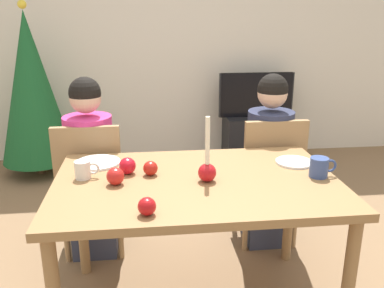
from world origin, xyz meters
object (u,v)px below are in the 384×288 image
at_px(mug_right, 320,167).
at_px(apple_by_left_plate, 115,176).
at_px(chair_left, 91,182).
at_px(person_right_child, 268,164).
at_px(tv_stand, 254,138).
at_px(plate_right, 294,162).
at_px(apple_far_edge, 127,166).
at_px(candle_centerpiece, 207,168).
at_px(apple_by_right_mug, 147,206).
at_px(tv, 256,95).
at_px(person_left_child, 91,171).
at_px(mug_left, 84,170).
at_px(dining_table, 197,195).
at_px(christmas_tree, 32,88).
at_px(plate_left, 98,163).
at_px(chair_right, 269,174).
at_px(apple_near_candle, 150,168).

distance_m(mug_right, apple_by_left_plate, 1.01).
bearing_deg(chair_left, person_right_child, 1.60).
relative_size(chair_left, tv_stand, 1.41).
relative_size(chair_left, mug_right, 6.53).
xyz_separation_m(plate_right, apple_far_edge, (-0.90, -0.05, 0.04)).
bearing_deg(candle_centerpiece, apple_far_edge, 159.87).
bearing_deg(apple_by_right_mug, apple_far_edge, 101.44).
relative_size(tv, candle_centerpiece, 2.43).
relative_size(plate_right, mug_right, 1.46).
xyz_separation_m(person_left_child, mug_left, (0.04, -0.56, 0.23)).
bearing_deg(person_left_child, dining_table, -46.95).
bearing_deg(chair_left, christmas_tree, 114.52).
relative_size(candle_centerpiece, mug_left, 2.68).
bearing_deg(plate_left, person_right_child, 18.44).
bearing_deg(christmas_tree, person_right_child, -38.89).
relative_size(dining_table, plate_right, 6.97).
xyz_separation_m(candle_centerpiece, plate_left, (-0.55, 0.31, -0.06)).
height_order(dining_table, tv, tv).
bearing_deg(mug_right, candle_centerpiece, 179.47).
height_order(chair_left, apple_by_right_mug, chair_left).
height_order(person_right_child, tv, person_right_child).
distance_m(chair_left, person_right_child, 1.17).
bearing_deg(apple_by_right_mug, chair_right, 49.60).
bearing_deg(apple_far_edge, person_right_child, 30.11).
distance_m(chair_left, tv_stand, 2.29).
height_order(chair_right, candle_centerpiece, candle_centerpiece).
xyz_separation_m(dining_table, apple_far_edge, (-0.34, 0.11, 0.13)).
xyz_separation_m(tv, apple_far_edge, (-1.26, -2.19, 0.08)).
relative_size(dining_table, candle_centerpiece, 4.31).
bearing_deg(candle_centerpiece, tv, 69.41).
height_order(plate_right, mug_right, mug_right).
xyz_separation_m(tv_stand, candle_centerpiece, (-0.87, -2.33, 0.58)).
bearing_deg(dining_table, tv, 68.15).
height_order(person_right_child, apple_by_right_mug, person_right_child).
relative_size(plate_left, apple_far_edge, 2.81).
relative_size(christmas_tree, apple_by_right_mug, 21.58).
distance_m(plate_right, apple_far_edge, 0.90).
relative_size(person_right_child, apple_by_right_mug, 15.39).
bearing_deg(chair_left, chair_right, 0.00).
bearing_deg(chair_right, candle_centerpiece, -129.18).
height_order(tv, apple_by_right_mug, tv).
bearing_deg(mug_right, mug_left, 174.48).
distance_m(mug_left, apple_by_right_mug, 0.53).
xyz_separation_m(apple_by_left_plate, apple_far_edge, (0.05, 0.13, 0.00)).
height_order(tv_stand, apple_by_left_plate, apple_by_left_plate).
distance_m(person_left_child, mug_right, 1.41).
bearing_deg(apple_far_edge, chair_left, 117.57).
distance_m(person_left_child, apple_near_candle, 0.71).
xyz_separation_m(tv_stand, apple_near_candle, (-1.15, -2.22, 0.55)).
bearing_deg(chair_left, plate_right, -20.83).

